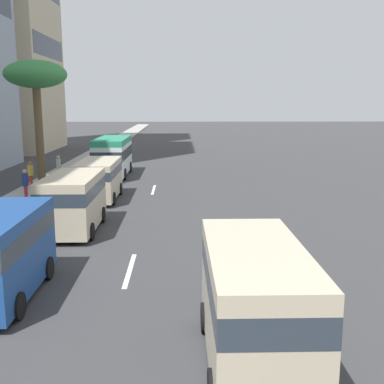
{
  "coord_description": "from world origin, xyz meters",
  "views": [
    {
      "loc": [
        -2.51,
        -1.69,
        5.5
      ],
      "look_at": [
        19.49,
        -2.26,
        1.24
      ],
      "focal_mm": 43.67,
      "sensor_mm": 36.0,
      "label": 1
    }
  ],
  "objects_px": {
    "pedestrian_near_lamp": "(59,167)",
    "pedestrian_mid_block": "(31,174)",
    "minibus_fourth": "(113,155)",
    "van_lead": "(255,299)",
    "palm_tree": "(36,78)",
    "van_second": "(99,177)",
    "van_fifth": "(73,199)",
    "pedestrian_by_tree": "(25,184)"
  },
  "relations": [
    {
      "from": "van_second",
      "to": "van_fifth",
      "type": "bearing_deg",
      "value": 0.28
    },
    {
      "from": "palm_tree",
      "to": "pedestrian_near_lamp",
      "type": "bearing_deg",
      "value": -11.89
    },
    {
      "from": "van_second",
      "to": "van_fifth",
      "type": "relative_size",
      "value": 1.02
    },
    {
      "from": "van_fifth",
      "to": "pedestrian_near_lamp",
      "type": "xyz_separation_m",
      "value": [
        12.08,
        3.68,
        -0.26
      ]
    },
    {
      "from": "van_lead",
      "to": "pedestrian_near_lamp",
      "type": "height_order",
      "value": "van_lead"
    },
    {
      "from": "van_lead",
      "to": "palm_tree",
      "type": "relative_size",
      "value": 0.61
    },
    {
      "from": "van_lead",
      "to": "pedestrian_near_lamp",
      "type": "relative_size",
      "value": 2.71
    },
    {
      "from": "pedestrian_near_lamp",
      "to": "pedestrian_mid_block",
      "type": "xyz_separation_m",
      "value": [
        -2.65,
        1.08,
        -0.04
      ]
    },
    {
      "from": "van_lead",
      "to": "van_second",
      "type": "distance_m",
      "value": 18.27
    },
    {
      "from": "van_second",
      "to": "minibus_fourth",
      "type": "height_order",
      "value": "minibus_fourth"
    },
    {
      "from": "minibus_fourth",
      "to": "pedestrian_by_tree",
      "type": "bearing_deg",
      "value": -18.85
    },
    {
      "from": "pedestrian_near_lamp",
      "to": "pedestrian_mid_block",
      "type": "distance_m",
      "value": 2.86
    },
    {
      "from": "pedestrian_by_tree",
      "to": "van_lead",
      "type": "bearing_deg",
      "value": -139.86
    },
    {
      "from": "van_lead",
      "to": "pedestrian_by_tree",
      "type": "distance_m",
      "value": 18.88
    },
    {
      "from": "minibus_fourth",
      "to": "palm_tree",
      "type": "relative_size",
      "value": 0.83
    },
    {
      "from": "pedestrian_by_tree",
      "to": "palm_tree",
      "type": "bearing_deg",
      "value": 13.3
    },
    {
      "from": "minibus_fourth",
      "to": "pedestrian_mid_block",
      "type": "xyz_separation_m",
      "value": [
        -5.86,
        4.32,
        -0.49
      ]
    },
    {
      "from": "van_fifth",
      "to": "palm_tree",
      "type": "distance_m",
      "value": 11.96
    },
    {
      "from": "van_second",
      "to": "palm_tree",
      "type": "relative_size",
      "value": 0.62
    },
    {
      "from": "minibus_fourth",
      "to": "van_lead",
      "type": "bearing_deg",
      "value": 14.26
    },
    {
      "from": "van_lead",
      "to": "palm_tree",
      "type": "height_order",
      "value": "palm_tree"
    },
    {
      "from": "van_fifth",
      "to": "pedestrian_by_tree",
      "type": "height_order",
      "value": "van_fifth"
    },
    {
      "from": "van_lead",
      "to": "pedestrian_by_tree",
      "type": "relative_size",
      "value": 2.7
    },
    {
      "from": "van_lead",
      "to": "palm_tree",
      "type": "distance_m",
      "value": 23.47
    },
    {
      "from": "van_fifth",
      "to": "van_second",
      "type": "bearing_deg",
      "value": -179.72
    },
    {
      "from": "van_second",
      "to": "pedestrian_by_tree",
      "type": "xyz_separation_m",
      "value": [
        -1.15,
        3.76,
        -0.15
      ]
    },
    {
      "from": "minibus_fourth",
      "to": "van_fifth",
      "type": "relative_size",
      "value": 1.37
    },
    {
      "from": "van_lead",
      "to": "pedestrian_mid_block",
      "type": "relative_size",
      "value": 2.81
    },
    {
      "from": "van_second",
      "to": "van_fifth",
      "type": "height_order",
      "value": "van_fifth"
    },
    {
      "from": "van_second",
      "to": "palm_tree",
      "type": "distance_m",
      "value": 7.68
    },
    {
      "from": "pedestrian_by_tree",
      "to": "palm_tree",
      "type": "xyz_separation_m",
      "value": [
        4.32,
        0.37,
        5.8
      ]
    },
    {
      "from": "minibus_fourth",
      "to": "pedestrian_by_tree",
      "type": "xyz_separation_m",
      "value": [
        -9.85,
        3.36,
        -0.44
      ]
    },
    {
      "from": "van_fifth",
      "to": "pedestrian_by_tree",
      "type": "distance_m",
      "value": 6.63
    },
    {
      "from": "pedestrian_by_tree",
      "to": "palm_tree",
      "type": "height_order",
      "value": "palm_tree"
    },
    {
      "from": "van_lead",
      "to": "pedestrian_by_tree",
      "type": "height_order",
      "value": "van_lead"
    },
    {
      "from": "van_lead",
      "to": "pedestrian_near_lamp",
      "type": "distance_m",
      "value": 24.73
    },
    {
      "from": "van_second",
      "to": "van_lead",
      "type": "bearing_deg",
      "value": 19.77
    },
    {
      "from": "van_lead",
      "to": "van_second",
      "type": "xyz_separation_m",
      "value": [
        17.2,
        6.18,
        -0.18
      ]
    },
    {
      "from": "van_fifth",
      "to": "pedestrian_near_lamp",
      "type": "relative_size",
      "value": 2.71
    },
    {
      "from": "pedestrian_mid_block",
      "to": "minibus_fourth",
      "type": "bearing_deg",
      "value": -19.59
    },
    {
      "from": "minibus_fourth",
      "to": "palm_tree",
      "type": "bearing_deg",
      "value": -34.03
    },
    {
      "from": "van_lead",
      "to": "pedestrian_mid_block",
      "type": "xyz_separation_m",
      "value": [
        20.03,
        10.9,
        -0.38
      ]
    }
  ]
}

